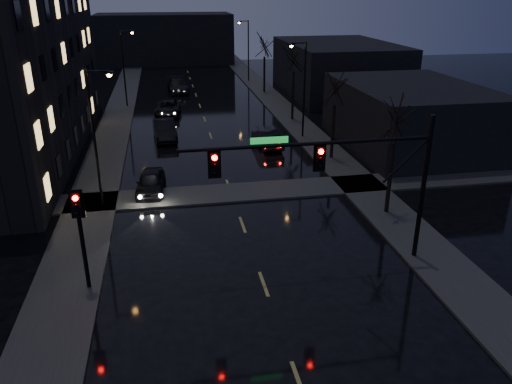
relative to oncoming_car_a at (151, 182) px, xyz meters
name	(u,v)px	position (x,y,z in m)	size (l,w,h in m)	color
sidewalk_left	(113,131)	(-3.54, 15.40, -0.65)	(3.00, 140.00, 0.12)	#2D2D2B
sidewalk_right	(296,122)	(13.46, 15.40, -0.65)	(3.00, 140.00, 0.12)	#2D2D2B
sidewalk_cross	(231,193)	(4.96, -1.10, -0.65)	(40.00, 3.00, 0.12)	#2D2D2B
commercial_right_near	(410,116)	(20.46, 6.40, 1.79)	(10.00, 14.00, 5.00)	black
commercial_right_far	(338,68)	(21.96, 28.40, 2.29)	(12.00, 18.00, 6.00)	black
far_block	(165,39)	(1.96, 58.40, 3.29)	(22.00, 10.00, 8.00)	black
signal_mast	(347,167)	(8.81, -10.61, 4.16)	(11.11, 0.41, 7.00)	black
signal_pole_left	(80,226)	(-2.54, -10.61, 2.31)	(0.35, 0.41, 4.53)	black
tree_near	(398,107)	(13.36, -5.60, 5.51)	(3.52, 3.52, 8.08)	black
tree_mid_a	(336,81)	(13.36, 4.40, 5.12)	(3.30, 3.30, 7.58)	black
tree_mid_b	(294,51)	(13.36, 16.40, 5.90)	(3.74, 3.74, 8.59)	black
tree_far	(265,42)	(13.36, 30.40, 5.35)	(3.43, 3.43, 7.88)	black
streetlight_l_near	(97,128)	(-2.62, -1.60, 4.07)	(1.53, 0.28, 8.00)	black
streetlight_l_far	(125,62)	(-2.62, 25.40, 4.07)	(1.53, 0.28, 8.00)	black
streetlight_r_mid	(302,82)	(12.54, 10.40, 4.07)	(1.53, 0.28, 8.00)	black
streetlight_r_far	(247,46)	(12.54, 38.40, 4.07)	(1.53, 0.28, 8.00)	black
oncoming_car_a	(151,182)	(0.00, 0.00, 0.00)	(1.67, 4.15, 1.41)	black
oncoming_car_b	(165,130)	(1.04, 12.00, 0.12)	(1.74, 5.00, 1.65)	black
oncoming_car_c	(168,108)	(1.47, 20.71, 0.01)	(2.38, 5.16, 1.43)	black
oncoming_car_d	(178,86)	(2.92, 32.45, 0.12)	(2.31, 5.69, 1.65)	black
lead_car	(267,138)	(9.18, 8.19, 0.03)	(1.55, 4.46, 1.47)	black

